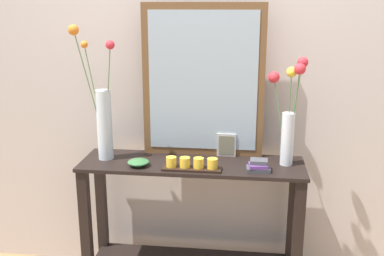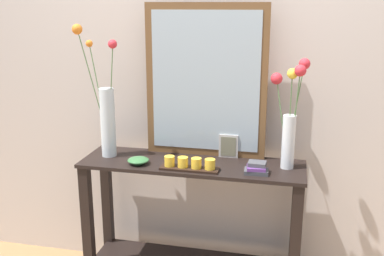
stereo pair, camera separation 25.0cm
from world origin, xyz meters
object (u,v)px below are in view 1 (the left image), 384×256
(mirror_leaning, at_px, (203,81))
(vase_right, at_px, (289,114))
(candle_tray, at_px, (192,165))
(console_table, at_px, (192,217))
(picture_frame_small, at_px, (226,145))
(tall_vase_left, at_px, (103,116))
(decorative_bowl, at_px, (138,162))
(book_stack, at_px, (258,166))

(mirror_leaning, height_order, vase_right, mirror_leaning)
(candle_tray, bearing_deg, console_table, 96.05)
(console_table, bearing_deg, picture_frame_small, 35.74)
(mirror_leaning, distance_m, tall_vase_left, 0.60)
(tall_vase_left, xyz_separation_m, decorative_bowl, (0.22, -0.10, -0.23))
(vase_right, height_order, picture_frame_small, vase_right)
(mirror_leaning, distance_m, picture_frame_small, 0.39)
(console_table, xyz_separation_m, mirror_leaning, (0.04, 0.15, 0.77))
(tall_vase_left, bearing_deg, picture_frame_small, 10.50)
(vase_right, bearing_deg, mirror_leaning, 166.96)
(candle_tray, relative_size, picture_frame_small, 2.36)
(tall_vase_left, bearing_deg, vase_right, 2.00)
(tall_vase_left, xyz_separation_m, candle_tray, (0.52, -0.12, -0.23))
(tall_vase_left, distance_m, decorative_bowl, 0.33)
(console_table, distance_m, tall_vase_left, 0.78)
(tall_vase_left, bearing_deg, console_table, -0.60)
(vase_right, bearing_deg, picture_frame_small, 164.66)
(mirror_leaning, distance_m, book_stack, 0.57)
(console_table, distance_m, book_stack, 0.52)
(console_table, bearing_deg, tall_vase_left, 179.40)
(console_table, relative_size, tall_vase_left, 1.66)
(candle_tray, xyz_separation_m, book_stack, (0.35, 0.02, -0.00))
(picture_frame_small, xyz_separation_m, decorative_bowl, (-0.47, -0.22, -0.05))
(candle_tray, distance_m, book_stack, 0.36)
(tall_vase_left, distance_m, book_stack, 0.91)
(candle_tray, xyz_separation_m, decorative_bowl, (-0.30, 0.02, -0.01))
(tall_vase_left, bearing_deg, candle_tray, -12.78)
(tall_vase_left, relative_size, book_stack, 5.89)
(book_stack, bearing_deg, decorative_bowl, -179.86)
(candle_tray, bearing_deg, book_stack, 3.64)
(decorative_bowl, bearing_deg, book_stack, 0.14)
(mirror_leaning, relative_size, decorative_bowl, 7.29)
(book_stack, bearing_deg, console_table, 166.30)
(console_table, distance_m, decorative_bowl, 0.47)
(vase_right, distance_m, candle_tray, 0.59)
(console_table, relative_size, vase_right, 2.12)
(candle_tray, bearing_deg, mirror_leaning, 82.87)
(tall_vase_left, xyz_separation_m, picture_frame_small, (0.69, 0.13, -0.19))
(mirror_leaning, distance_m, candle_tray, 0.49)
(tall_vase_left, relative_size, decorative_bowl, 6.35)
(mirror_leaning, height_order, candle_tray, mirror_leaning)
(mirror_leaning, bearing_deg, decorative_bowl, -143.71)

